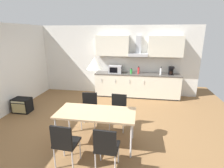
{
  "coord_description": "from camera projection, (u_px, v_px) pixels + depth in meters",
  "views": [
    {
      "loc": [
        1.14,
        -3.91,
        2.35
      ],
      "look_at": [
        0.39,
        0.64,
        1.0
      ],
      "focal_mm": 28.0,
      "sensor_mm": 36.0,
      "label": 1
    }
  ],
  "objects": [
    {
      "name": "chair_far_left",
      "position": [
        89.0,
        106.0,
        4.51
      ],
      "size": [
        0.44,
        0.44,
        0.87
      ],
      "color": "black",
      "rests_on": "ground_plane"
    },
    {
      "name": "wall_back",
      "position": [
        111.0,
        60.0,
        6.86
      ],
      "size": [
        6.58,
        0.1,
        2.63
      ],
      "primitive_type": "cube",
      "color": "silver",
      "rests_on": "ground_plane"
    },
    {
      "name": "guitar_amp",
      "position": [
        22.0,
        105.0,
        5.36
      ],
      "size": [
        0.52,
        0.37,
        0.44
      ],
      "color": "black",
      "rests_on": "ground_plane"
    },
    {
      "name": "bottle_green",
      "position": [
        131.0,
        71.0,
        6.49
      ],
      "size": [
        0.08,
        0.08,
        0.19
      ],
      "color": "green",
      "rests_on": "kitchen_counter"
    },
    {
      "name": "coffee_maker",
      "position": [
        171.0,
        71.0,
        6.29
      ],
      "size": [
        0.18,
        0.19,
        0.3
      ],
      "color": "black",
      "rests_on": "kitchen_counter"
    },
    {
      "name": "bottle_red",
      "position": [
        139.0,
        70.0,
        6.47
      ],
      "size": [
        0.07,
        0.07,
        0.28
      ],
      "color": "red",
      "rests_on": "kitchen_counter"
    },
    {
      "name": "microwave",
      "position": [
        115.0,
        69.0,
        6.58
      ],
      "size": [
        0.48,
        0.35,
        0.28
      ],
      "color": "#ADADB2",
      "rests_on": "kitchen_counter"
    },
    {
      "name": "kitchen_counter",
      "position": [
        137.0,
        85.0,
        6.62
      ],
      "size": [
        3.14,
        0.62,
        0.9
      ],
      "color": "#333333",
      "rests_on": "ground_plane"
    },
    {
      "name": "chair_far_right",
      "position": [
        118.0,
        108.0,
        4.39
      ],
      "size": [
        0.42,
        0.42,
        0.87
      ],
      "color": "black",
      "rests_on": "ground_plane"
    },
    {
      "name": "ground_plane",
      "position": [
        93.0,
        127.0,
        4.54
      ],
      "size": [
        8.22,
        8.38,
        0.02
      ],
      "primitive_type": "cube",
      "color": "brown"
    },
    {
      "name": "backsplash_tile",
      "position": [
        138.0,
        65.0,
        6.68
      ],
      "size": [
        3.12,
        0.02,
        0.55
      ],
      "primitive_type": "cube",
      "color": "silver",
      "rests_on": "kitchen_counter"
    },
    {
      "name": "upper_wall_cabinets",
      "position": [
        138.0,
        46.0,
        6.34
      ],
      "size": [
        3.12,
        0.4,
        0.73
      ],
      "color": "silver"
    },
    {
      "name": "pendant_lamp",
      "position": [
        95.0,
        63.0,
        3.37
      ],
      "size": [
        0.32,
        0.32,
        0.22
      ],
      "primitive_type": "cone",
      "color": "silver"
    },
    {
      "name": "dining_table",
      "position": [
        96.0,
        114.0,
        3.67
      ],
      "size": [
        1.65,
        0.78,
        0.76
      ],
      "color": "tan",
      "rests_on": "ground_plane"
    },
    {
      "name": "chair_near_right",
      "position": [
        106.0,
        145.0,
        2.93
      ],
      "size": [
        0.41,
        0.41,
        0.87
      ],
      "color": "black",
      "rests_on": "ground_plane"
    },
    {
      "name": "chair_near_left",
      "position": [
        65.0,
        141.0,
        3.05
      ],
      "size": [
        0.42,
        0.42,
        0.87
      ],
      "color": "black",
      "rests_on": "ground_plane"
    },
    {
      "name": "bottle_white",
      "position": [
        161.0,
        71.0,
        6.29
      ],
      "size": [
        0.07,
        0.07,
        0.29
      ],
      "color": "white",
      "rests_on": "kitchen_counter"
    }
  ]
}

